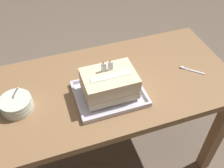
# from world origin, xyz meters

# --- Properties ---
(ground_plane) EXTENTS (8.00, 8.00, 0.00)m
(ground_plane) POSITION_xyz_m (0.00, 0.00, 0.00)
(ground_plane) COLOR #6B5B4C
(dining_table) EXTENTS (1.18, 0.61, 0.70)m
(dining_table) POSITION_xyz_m (0.00, 0.00, 0.59)
(dining_table) COLOR olive
(dining_table) RESTS_ON ground_plane
(foil_tray) EXTENTS (0.31, 0.25, 0.02)m
(foil_tray) POSITION_xyz_m (-0.05, -0.07, 0.71)
(foil_tray) COLOR silver
(foil_tray) RESTS_ON dining_table
(birthday_cake) EXTENTS (0.23, 0.17, 0.16)m
(birthday_cake) POSITION_xyz_m (-0.05, -0.07, 0.78)
(birthday_cake) COLOR beige
(birthday_cake) RESTS_ON foil_tray
(bowl_stack) EXTENTS (0.14, 0.14, 0.11)m
(bowl_stack) POSITION_xyz_m (-0.46, -0.02, 0.73)
(bowl_stack) COLOR silver
(bowl_stack) RESTS_ON dining_table
(serving_spoon_near_tray) EXTENTS (0.10, 0.10, 0.01)m
(serving_spoon_near_tray) POSITION_xyz_m (0.38, -0.03, 0.71)
(serving_spoon_near_tray) COLOR silver
(serving_spoon_near_tray) RESTS_ON dining_table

